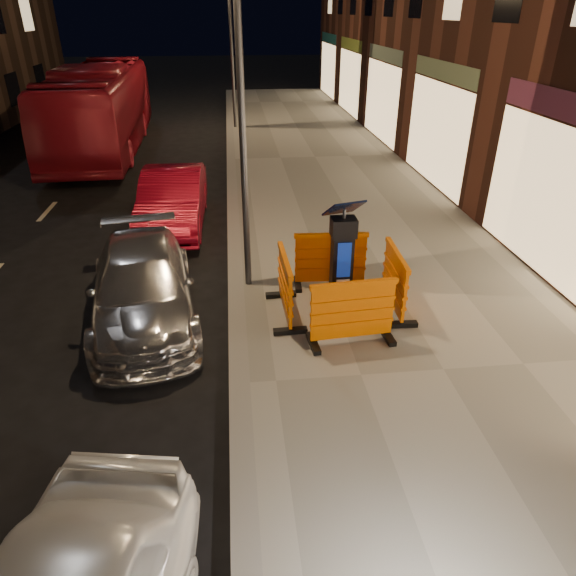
{
  "coord_description": "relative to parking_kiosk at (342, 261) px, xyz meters",
  "views": [
    {
      "loc": [
        0.07,
        -5.78,
        4.82
      ],
      "look_at": [
        0.8,
        1.0,
        1.1
      ],
      "focal_mm": 32.0,
      "sensor_mm": 36.0,
      "label": 1
    }
  ],
  "objects": [
    {
      "name": "street_lamp_mid",
      "position": [
        -1.54,
        1.2,
        2.03
      ],
      "size": [
        0.12,
        0.12,
        6.0
      ],
      "primitive_type": "cylinder",
      "color": "#3F3F44",
      "rests_on": "sidewalk"
    },
    {
      "name": "barrier_front",
      "position": [
        0.0,
        -0.95,
        -0.43
      ],
      "size": [
        1.42,
        0.68,
        1.08
      ],
      "primitive_type": "cube",
      "rotation": [
        0.0,
        0.0,
        0.08
      ],
      "color": "#E36100",
      "rests_on": "sidewalk"
    },
    {
      "name": "car_red",
      "position": [
        -3.24,
        4.8,
        -1.12
      ],
      "size": [
        1.49,
        4.17,
        1.37
      ],
      "primitive_type": "imported",
      "rotation": [
        0.0,
        0.0,
        -0.01
      ],
      "color": "maroon",
      "rests_on": "ground"
    },
    {
      "name": "car_silver",
      "position": [
        -3.38,
        0.39,
        -1.12
      ],
      "size": [
        2.3,
        4.4,
        1.22
      ],
      "primitive_type": "imported",
      "rotation": [
        0.0,
        0.0,
        0.15
      ],
      "color": "#BABAC0",
      "rests_on": "ground"
    },
    {
      "name": "parking_kiosk",
      "position": [
        0.0,
        0.0,
        0.0
      ],
      "size": [
        0.61,
        0.61,
        1.93
      ],
      "primitive_type": "cube",
      "rotation": [
        0.0,
        0.0,
        -0.0
      ],
      "color": "black",
      "rests_on": "sidewalk"
    },
    {
      "name": "sidewalk",
      "position": [
        1.21,
        -1.8,
        -1.04
      ],
      "size": [
        6.0,
        60.0,
        0.15
      ],
      "primitive_type": "cube",
      "color": "gray",
      "rests_on": "ground"
    },
    {
      "name": "barrier_back",
      "position": [
        0.0,
        0.95,
        -0.43
      ],
      "size": [
        1.41,
        0.64,
        1.08
      ],
      "primitive_type": "cube",
      "rotation": [
        0.0,
        0.0,
        -0.06
      ],
      "color": "#E36100",
      "rests_on": "sidewalk"
    },
    {
      "name": "kerb",
      "position": [
        -1.79,
        -1.8,
        -1.04
      ],
      "size": [
        0.3,
        60.0,
        0.15
      ],
      "primitive_type": "cube",
      "color": "slate",
      "rests_on": "ground"
    },
    {
      "name": "barrier_kerbside",
      "position": [
        -0.95,
        0.0,
        -0.43
      ],
      "size": [
        0.61,
        1.4,
        1.08
      ],
      "primitive_type": "cube",
      "rotation": [
        0.0,
        0.0,
        1.6
      ],
      "color": "#E36100",
      "rests_on": "sidewalk"
    },
    {
      "name": "ground_plane",
      "position": [
        -1.79,
        -1.8,
        -1.12
      ],
      "size": [
        120.0,
        120.0,
        0.0
      ],
      "primitive_type": "plane",
      "color": "black",
      "rests_on": "ground"
    },
    {
      "name": "street_lamp_far",
      "position": [
        -1.54,
        16.2,
        2.03
      ],
      "size": [
        0.12,
        0.12,
        6.0
      ],
      "primitive_type": "cylinder",
      "color": "#3F3F44",
      "rests_on": "sidewalk"
    },
    {
      "name": "bus_doubledecker",
      "position": [
        -6.55,
        13.25,
        -1.12
      ],
      "size": [
        3.06,
        11.06,
        3.05
      ],
      "primitive_type": "imported",
      "rotation": [
        0.0,
        0.0,
        0.05
      ],
      "color": "maroon",
      "rests_on": "ground"
    },
    {
      "name": "barrier_bldgside",
      "position": [
        0.95,
        0.0,
        -0.43
      ],
      "size": [
        0.62,
        1.4,
        1.08
      ],
      "primitive_type": "cube",
      "rotation": [
        0.0,
        0.0,
        1.53
      ],
      "color": "#E36100",
      "rests_on": "sidewalk"
    }
  ]
}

